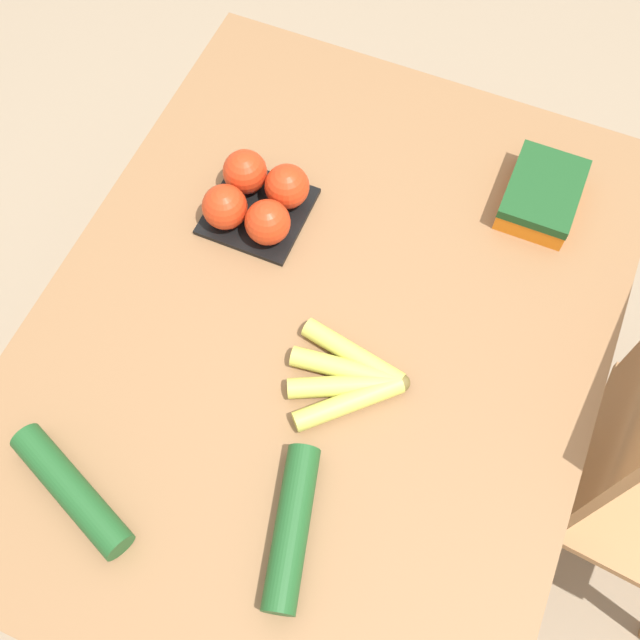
{
  "coord_description": "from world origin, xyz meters",
  "views": [
    {
      "loc": [
        0.52,
        0.22,
        1.94
      ],
      "look_at": [
        0.0,
        0.0,
        0.81
      ],
      "focal_mm": 42.0,
      "sensor_mm": 36.0,
      "label": 1
    }
  ],
  "objects_px": {
    "banana_bunch": "(350,378)",
    "carrot_bag": "(543,193)",
    "cucumber_near": "(71,490)",
    "cucumber_far": "(292,527)",
    "tomato_pack": "(256,198)"
  },
  "relations": [
    {
      "from": "tomato_pack",
      "to": "cucumber_near",
      "type": "distance_m",
      "value": 0.59
    },
    {
      "from": "tomato_pack",
      "to": "cucumber_near",
      "type": "bearing_deg",
      "value": -3.79
    },
    {
      "from": "banana_bunch",
      "to": "carrot_bag",
      "type": "relative_size",
      "value": 1.15
    },
    {
      "from": "tomato_pack",
      "to": "cucumber_near",
      "type": "xyz_separation_m",
      "value": [
        0.59,
        -0.04,
        -0.02
      ]
    },
    {
      "from": "cucumber_near",
      "to": "cucumber_far",
      "type": "height_order",
      "value": "same"
    },
    {
      "from": "tomato_pack",
      "to": "carrot_bag",
      "type": "relative_size",
      "value": 1.02
    },
    {
      "from": "banana_bunch",
      "to": "cucumber_far",
      "type": "xyz_separation_m",
      "value": [
        0.26,
        0.01,
        0.01
      ]
    },
    {
      "from": "tomato_pack",
      "to": "cucumber_far",
      "type": "bearing_deg",
      "value": 30.05
    },
    {
      "from": "tomato_pack",
      "to": "cucumber_far",
      "type": "height_order",
      "value": "tomato_pack"
    },
    {
      "from": "banana_bunch",
      "to": "tomato_pack",
      "type": "xyz_separation_m",
      "value": [
        -0.25,
        -0.28,
        0.03
      ]
    },
    {
      "from": "tomato_pack",
      "to": "carrot_bag",
      "type": "height_order",
      "value": "tomato_pack"
    },
    {
      "from": "cucumber_near",
      "to": "banana_bunch",
      "type": "bearing_deg",
      "value": 136.51
    },
    {
      "from": "banana_bunch",
      "to": "carrot_bag",
      "type": "xyz_separation_m",
      "value": [
        -0.47,
        0.19,
        0.02
      ]
    },
    {
      "from": "cucumber_near",
      "to": "carrot_bag",
      "type": "bearing_deg",
      "value": 147.54
    },
    {
      "from": "cucumber_near",
      "to": "cucumber_far",
      "type": "distance_m",
      "value": 0.34
    }
  ]
}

